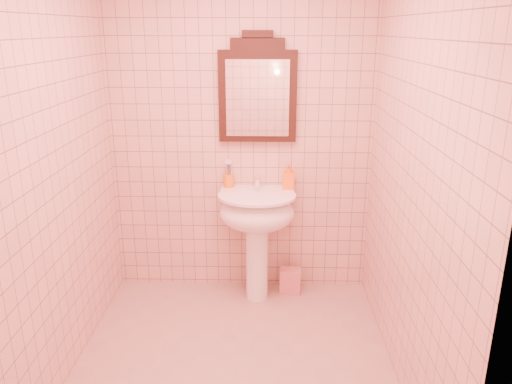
{
  "coord_description": "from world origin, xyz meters",
  "views": [
    {
      "loc": [
        0.2,
        -2.63,
        2.03
      ],
      "look_at": [
        0.13,
        0.55,
        0.99
      ],
      "focal_mm": 35.0,
      "sensor_mm": 36.0,
      "label": 1
    }
  ],
  "objects_px": {
    "mirror": "(258,92)",
    "towel": "(290,281)",
    "soap_dispenser": "(289,176)",
    "pedestal_sink": "(257,220)",
    "toothbrush_cup": "(229,180)"
  },
  "relations": [
    {
      "from": "mirror",
      "to": "towel",
      "type": "xyz_separation_m",
      "value": [
        0.27,
        -0.11,
        -1.49
      ]
    },
    {
      "from": "pedestal_sink",
      "to": "mirror",
      "type": "xyz_separation_m",
      "value": [
        0.0,
        0.2,
        0.93
      ]
    },
    {
      "from": "pedestal_sink",
      "to": "towel",
      "type": "relative_size",
      "value": 4.28
    },
    {
      "from": "mirror",
      "to": "toothbrush_cup",
      "type": "xyz_separation_m",
      "value": [
        -0.22,
        -0.03,
        -0.67
      ]
    },
    {
      "from": "pedestal_sink",
      "to": "toothbrush_cup",
      "type": "bearing_deg",
      "value": 141.58
    },
    {
      "from": "pedestal_sink",
      "to": "soap_dispenser",
      "type": "relative_size",
      "value": 4.47
    },
    {
      "from": "mirror",
      "to": "soap_dispenser",
      "type": "distance_m",
      "value": 0.68
    },
    {
      "from": "pedestal_sink",
      "to": "soap_dispenser",
      "type": "xyz_separation_m",
      "value": [
        0.24,
        0.15,
        0.3
      ]
    },
    {
      "from": "pedestal_sink",
      "to": "towel",
      "type": "distance_m",
      "value": 0.63
    },
    {
      "from": "pedestal_sink",
      "to": "soap_dispenser",
      "type": "bearing_deg",
      "value": 32.07
    },
    {
      "from": "towel",
      "to": "soap_dispenser",
      "type": "bearing_deg",
      "value": 115.77
    },
    {
      "from": "mirror",
      "to": "toothbrush_cup",
      "type": "distance_m",
      "value": 0.71
    },
    {
      "from": "mirror",
      "to": "towel",
      "type": "distance_m",
      "value": 1.52
    },
    {
      "from": "pedestal_sink",
      "to": "mirror",
      "type": "distance_m",
      "value": 0.95
    },
    {
      "from": "soap_dispenser",
      "to": "towel",
      "type": "distance_m",
      "value": 0.86
    }
  ]
}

